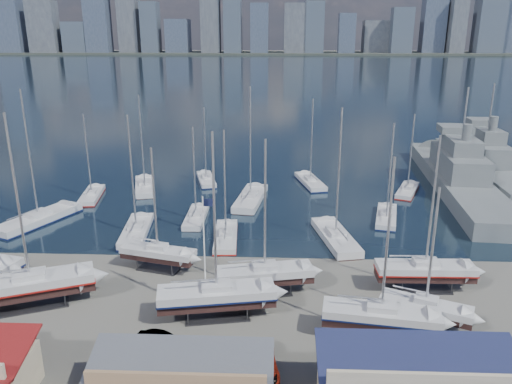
{
  "coord_description": "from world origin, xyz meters",
  "views": [
    {
      "loc": [
        6.29,
        -52.45,
        24.78
      ],
      "look_at": [
        3.75,
        8.0,
        5.37
      ],
      "focal_mm": 35.0,
      "sensor_mm": 36.0,
      "label": 1
    }
  ],
  "objects_px": {
    "car_a": "(21,345)",
    "flagpole": "(205,248)",
    "naval_ship_east": "(457,178)",
    "naval_ship_west": "(483,164)"
  },
  "relations": [
    {
      "from": "naval_ship_west",
      "to": "car_a",
      "type": "bearing_deg",
      "value": 136.22
    },
    {
      "from": "naval_ship_east",
      "to": "car_a",
      "type": "bearing_deg",
      "value": 137.98
    },
    {
      "from": "naval_ship_west",
      "to": "flagpole",
      "type": "relative_size",
      "value": 3.61
    },
    {
      "from": "car_a",
      "to": "flagpole",
      "type": "relative_size",
      "value": 0.38
    },
    {
      "from": "naval_ship_west",
      "to": "car_a",
      "type": "xyz_separation_m",
      "value": [
        -58.54,
        -57.15,
        -0.92
      ]
    },
    {
      "from": "car_a",
      "to": "naval_ship_west",
      "type": "bearing_deg",
      "value": 28.49
    },
    {
      "from": "naval_ship_east",
      "to": "flagpole",
      "type": "distance_m",
      "value": 54.67
    },
    {
      "from": "naval_ship_east",
      "to": "naval_ship_west",
      "type": "bearing_deg",
      "value": -34.63
    },
    {
      "from": "naval_ship_east",
      "to": "car_a",
      "type": "xyz_separation_m",
      "value": [
        -50.45,
        -47.32,
        -0.92
      ]
    },
    {
      "from": "naval_ship_west",
      "to": "car_a",
      "type": "distance_m",
      "value": 81.81
    }
  ]
}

